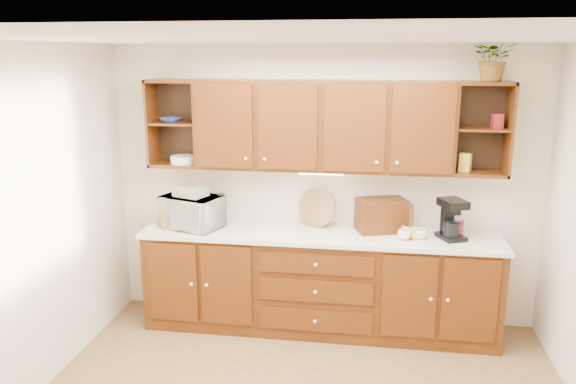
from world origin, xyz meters
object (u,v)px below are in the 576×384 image
(microwave, at_px, (192,212))
(bread_box, at_px, (381,215))
(coffee_maker, at_px, (452,219))
(potted_plant, at_px, (495,58))

(microwave, xyz_separation_m, bread_box, (1.74, 0.14, 0.00))
(bread_box, bearing_deg, coffee_maker, -30.30)
(microwave, distance_m, bread_box, 1.75)
(coffee_maker, bearing_deg, microwave, 156.75)
(bread_box, relative_size, coffee_maker, 1.21)
(microwave, distance_m, potted_plant, 2.95)
(microwave, height_order, potted_plant, potted_plant)
(potted_plant, bearing_deg, coffee_maker, -165.95)
(microwave, relative_size, bread_box, 1.26)
(bread_box, relative_size, potted_plant, 1.13)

